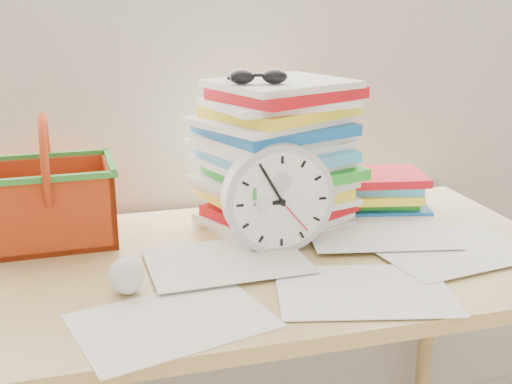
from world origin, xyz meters
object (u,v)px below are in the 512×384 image
object	(u,v)px
desk	(238,291)
paper_stack	(278,155)
basket	(48,180)
clock	(278,198)
book_stack	(379,192)

from	to	relation	value
desk	paper_stack	bearing A→B (deg)	50.17
paper_stack	basket	bearing A→B (deg)	174.83
paper_stack	desk	bearing A→B (deg)	-129.83
paper_stack	clock	world-z (taller)	paper_stack
desk	paper_stack	distance (m)	0.33
desk	paper_stack	size ratio (longest dim) A/B	4.07
basket	desk	bearing A→B (deg)	-30.96
book_stack	basket	bearing A→B (deg)	179.31
desk	book_stack	bearing A→B (deg)	25.89
paper_stack	book_stack	bearing A→B (deg)	7.48
desk	basket	size ratio (longest dim) A/B	5.00
clock	book_stack	world-z (taller)	clock
paper_stack	book_stack	world-z (taller)	paper_stack
paper_stack	basket	world-z (taller)	paper_stack
desk	clock	bearing A→B (deg)	12.76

